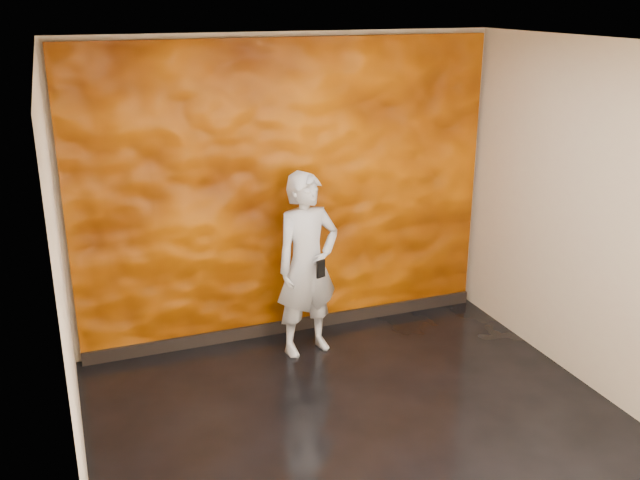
% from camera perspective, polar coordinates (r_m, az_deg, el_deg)
% --- Properties ---
extents(room, '(4.02, 4.02, 2.81)m').
position_cam_1_polar(room, '(4.79, 4.81, -1.77)').
color(room, black).
rests_on(room, ground).
extents(feature_wall, '(3.90, 0.06, 2.75)m').
position_cam_1_polar(feature_wall, '(6.54, -2.55, 3.80)').
color(feature_wall, '#C85F01').
rests_on(feature_wall, ground).
extents(baseboard, '(3.90, 0.04, 0.12)m').
position_cam_1_polar(baseboard, '(6.97, -2.29, -6.82)').
color(baseboard, black).
rests_on(baseboard, ground).
extents(man, '(0.67, 0.51, 1.68)m').
position_cam_1_polar(man, '(6.30, -1.03, -1.98)').
color(man, '#9399A1').
rests_on(man, ground).
extents(phone, '(0.09, 0.04, 0.16)m').
position_cam_1_polar(phone, '(6.08, 0.07, -2.33)').
color(phone, black).
rests_on(phone, man).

